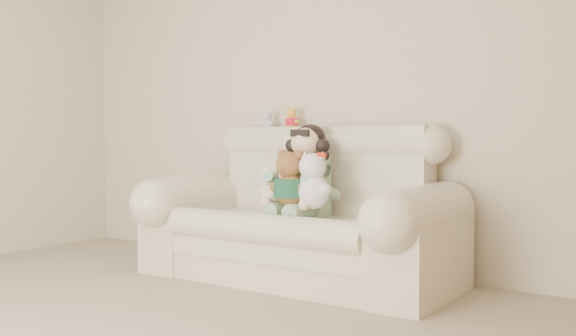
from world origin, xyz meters
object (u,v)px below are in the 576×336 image
(seated_child, at_px, (306,169))
(cream_teddy, at_px, (271,182))
(white_cat, at_px, (313,175))
(brown_teddy, at_px, (290,173))
(sofa, at_px, (297,203))

(seated_child, relative_size, cream_teddy, 2.10)
(white_cat, bearing_deg, brown_teddy, -169.99)
(brown_teddy, distance_m, white_cat, 0.17)
(white_cat, height_order, cream_teddy, white_cat)
(sofa, bearing_deg, seated_child, 72.92)
(seated_child, height_order, white_cat, seated_child)
(sofa, bearing_deg, cream_teddy, -146.85)
(brown_teddy, height_order, cream_teddy, brown_teddy)
(white_cat, bearing_deg, seated_child, 138.29)
(seated_child, xyz_separation_m, brown_teddy, (0.01, -0.20, -0.02))
(seated_child, distance_m, cream_teddy, 0.26)
(sofa, xyz_separation_m, seated_child, (0.02, 0.08, 0.22))
(sofa, relative_size, white_cat, 4.92)
(sofa, distance_m, white_cat, 0.30)
(seated_child, distance_m, white_cat, 0.26)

